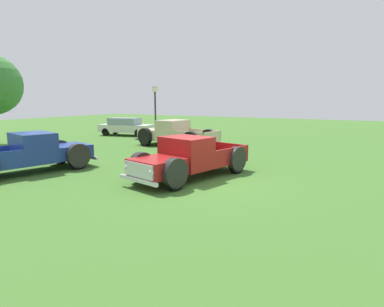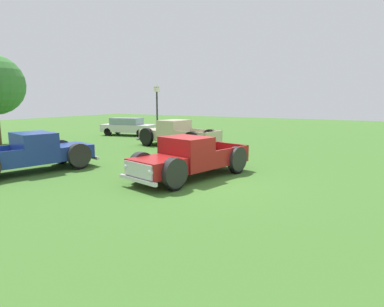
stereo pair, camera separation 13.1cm
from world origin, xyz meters
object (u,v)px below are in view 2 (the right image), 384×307
at_px(pickup_truck_behind_left, 37,153).
at_px(lamp_post_near, 157,112).
at_px(pickup_truck_foreground, 185,159).
at_px(sedan_distant_a, 128,126).
at_px(pickup_truck_behind_right, 173,134).

height_order(pickup_truck_behind_left, lamp_post_near, lamp_post_near).
bearing_deg(lamp_post_near, pickup_truck_behind_left, -171.34).
bearing_deg(pickup_truck_behind_left, lamp_post_near, 8.66).
bearing_deg(pickup_truck_foreground, lamp_post_near, 40.39).
xyz_separation_m(pickup_truck_behind_left, lamp_post_near, (10.66, 1.62, 1.25)).
bearing_deg(lamp_post_near, sedan_distant_a, 69.28).
bearing_deg(pickup_truck_foreground, pickup_truck_behind_left, 107.03).
xyz_separation_m(pickup_truck_foreground, lamp_post_near, (8.85, 7.53, 1.26)).
bearing_deg(lamp_post_near, pickup_truck_behind_right, -127.20).
xyz_separation_m(pickup_truck_behind_right, lamp_post_near, (1.99, 2.62, 1.22)).
bearing_deg(pickup_truck_behind_right, pickup_truck_behind_left, 173.46).
relative_size(pickup_truck_behind_right, lamp_post_near, 1.45).
distance_m(pickup_truck_behind_left, pickup_truck_behind_right, 8.73).
xyz_separation_m(pickup_truck_foreground, pickup_truck_behind_right, (6.86, 4.91, 0.04)).
xyz_separation_m(pickup_truck_foreground, sedan_distant_a, (10.34, 11.48, -0.00)).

